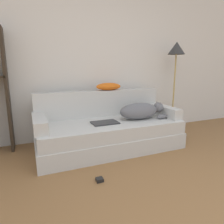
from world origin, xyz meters
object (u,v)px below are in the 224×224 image
(laptop, at_px, (105,123))
(throw_pillow, at_px, (109,87))
(power_adapter, at_px, (100,180))
(floor_lamp, at_px, (176,56))
(couch, at_px, (109,135))
(dog, at_px, (141,111))

(laptop, relative_size, throw_pillow, 0.90)
(power_adapter, bearing_deg, throw_pillow, 63.85)
(floor_lamp, relative_size, power_adapter, 22.50)
(couch, relative_size, power_adapter, 28.71)
(floor_lamp, bearing_deg, dog, -156.92)
(dog, relative_size, throw_pillow, 1.80)
(dog, xyz_separation_m, power_adapter, (-0.90, -0.73, -0.49))
(power_adapter, bearing_deg, dog, 38.88)
(couch, relative_size, throw_pillow, 5.04)
(couch, relative_size, laptop, 5.62)
(floor_lamp, height_order, power_adapter, floor_lamp)
(floor_lamp, bearing_deg, throw_pillow, 178.03)
(couch, xyz_separation_m, laptop, (-0.10, -0.08, 0.21))
(dog, height_order, power_adapter, dog)
(floor_lamp, xyz_separation_m, power_adapter, (-1.79, -1.11, -1.30))
(couch, bearing_deg, power_adapter, -118.63)
(power_adapter, bearing_deg, laptop, 64.89)
(dog, bearing_deg, power_adapter, -141.12)
(couch, bearing_deg, laptop, -141.17)
(laptop, bearing_deg, couch, 37.70)
(throw_pillow, bearing_deg, dog, -51.31)
(dog, bearing_deg, floor_lamp, 23.08)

